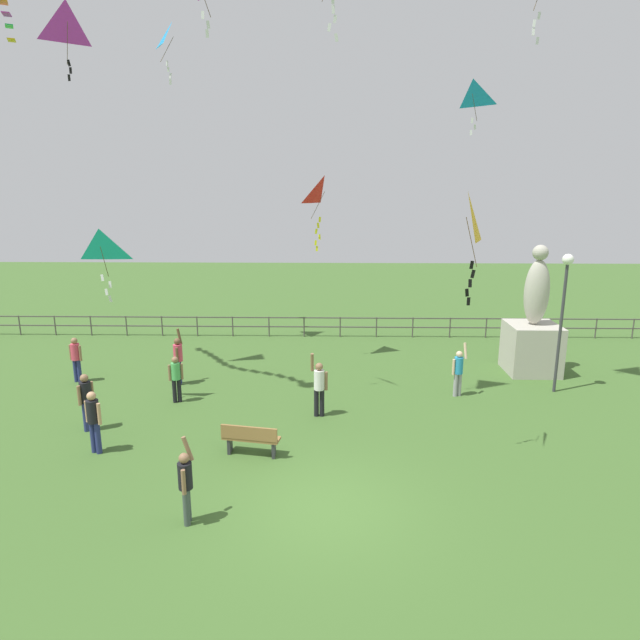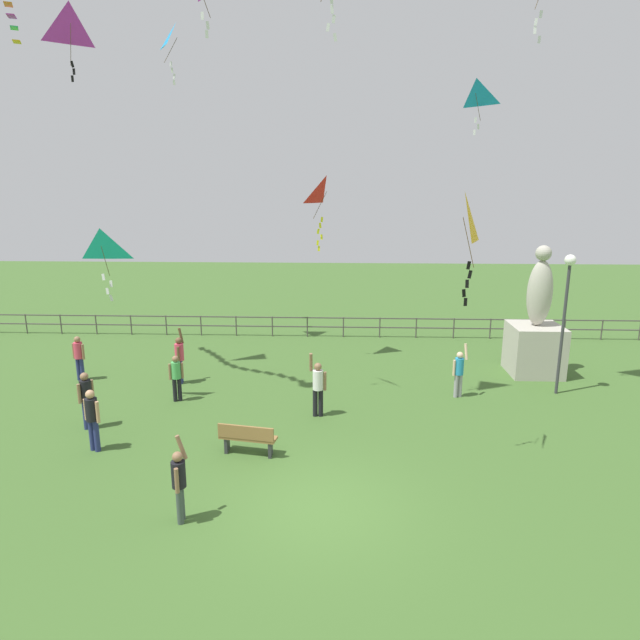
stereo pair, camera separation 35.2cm
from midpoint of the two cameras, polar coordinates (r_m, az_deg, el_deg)
name	(u,v)px [view 2 (the right image)]	position (r m, az deg, el deg)	size (l,w,h in m)	color
ground_plane	(320,507)	(12.51, 0.88, -19.07)	(80.00, 80.00, 0.00)	#3D6028
statue_monument	(536,336)	(21.69, 22.12, -1.57)	(1.82, 1.82, 4.80)	#B2AD9E
lamppost	(567,295)	(19.44, 24.94, 2.40)	(0.36, 0.36, 4.72)	#38383D
park_bench	(247,438)	(14.51, -6.93, -12.19)	(1.55, 0.67, 0.85)	olive
person_0	(180,356)	(19.79, -14.03, -3.73)	(0.31, 0.52, 1.98)	navy
person_1	(176,375)	(18.20, -14.31, -5.64)	(0.44, 0.29, 1.54)	black
person_2	(179,481)	(11.91, -13.73, -16.09)	(0.30, 0.49, 1.85)	#3F4C47
person_3	(318,385)	(16.47, 0.40, -6.84)	(0.52, 0.31, 2.00)	black
person_4	(86,396)	(16.98, -22.78, -7.42)	(0.31, 0.45, 1.69)	navy
person_5	(459,371)	(18.58, 14.92, -5.16)	(0.50, 0.29, 1.84)	#99999E
person_6	(92,416)	(15.51, -22.19, -9.33)	(0.48, 0.31, 1.70)	navy
person_7	(79,355)	(21.26, -23.56, -3.41)	(0.48, 0.30, 1.64)	navy
kite_1	(463,222)	(13.25, 15.58, 9.87)	(0.59, 0.82, 2.67)	yellow
kite_4	(71,25)	(20.89, -24.21, 26.44)	(1.29, 1.18, 2.26)	#B22DB2
kite_5	(177,40)	(24.26, -14.35, 26.63)	(0.95, 1.01, 2.22)	#198CD1
kite_6	(326,194)	(20.85, 1.15, 13.05)	(1.05, 1.16, 2.76)	red
kite_7	(101,248)	(17.33, -21.42, 7.04)	(1.14, 0.71, 2.19)	#19B2B2
kite_8	(476,94)	(22.64, 16.48, 21.78)	(1.15, 1.12, 1.95)	#198CD1
waterfront_railing	(326,324)	(25.29, 0.99, -0.39)	(36.03, 0.06, 0.95)	#4C4742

